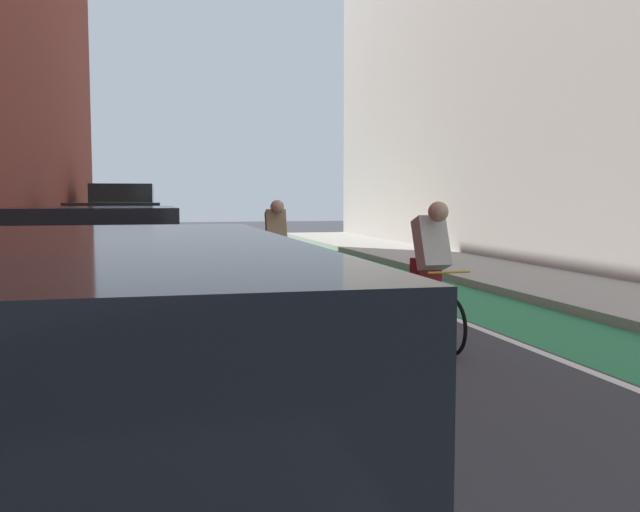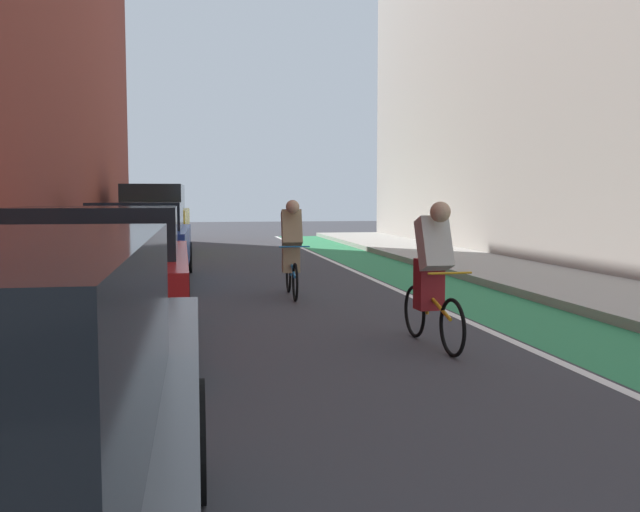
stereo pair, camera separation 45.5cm
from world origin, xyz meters
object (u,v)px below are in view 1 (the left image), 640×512
object	(u,v)px
parked_sedan_blue	(116,243)
parked_suv_yellow_cab	(124,219)
cyclist_trailing	(276,248)
cyclist_mid	(430,273)
parked_sedan_red	(96,279)

from	to	relation	value
parked_sedan_blue	parked_suv_yellow_cab	world-z (taller)	parked_suv_yellow_cab
cyclist_trailing	cyclist_mid	bearing A→B (deg)	-76.96
parked_sedan_red	cyclist_mid	bearing A→B (deg)	-7.16
parked_suv_yellow_cab	cyclist_trailing	size ratio (longest dim) A/B	2.78
cyclist_mid	parked_sedan_red	bearing A→B (deg)	172.84
cyclist_mid	cyclist_trailing	bearing A→B (deg)	103.04
parked_sedan_red	parked_suv_yellow_cab	xyz separation A→B (m)	(-0.00, 12.98, 0.23)
parked_sedan_red	parked_sedan_blue	bearing A→B (deg)	90.01
parked_sedan_blue	cyclist_mid	size ratio (longest dim) A/B	2.65
parked_sedan_red	cyclist_trailing	bearing A→B (deg)	54.81
parked_suv_yellow_cab	cyclist_mid	xyz separation A→B (m)	(3.52, -13.42, -0.21)
parked_sedan_blue	cyclist_trailing	distance (m)	3.51
cyclist_trailing	parked_suv_yellow_cab	bearing A→B (deg)	105.43
parked_suv_yellow_cab	cyclist_trailing	xyz separation A→B (m)	(2.58, -9.33, -0.21)
parked_sedan_blue	parked_suv_yellow_cab	bearing A→B (deg)	90.01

